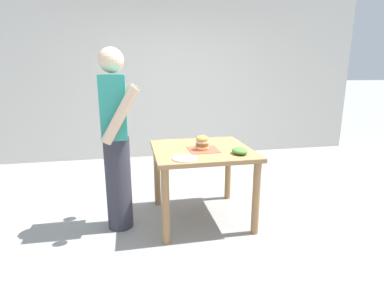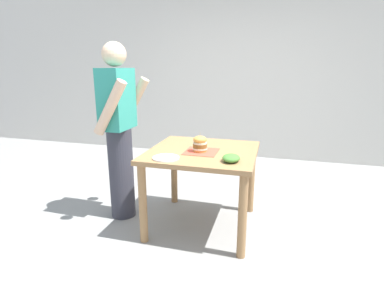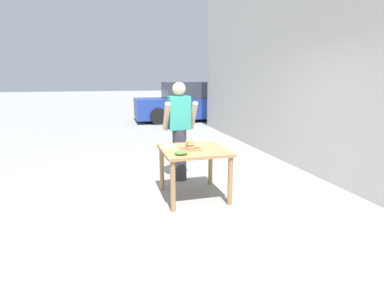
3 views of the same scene
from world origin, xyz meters
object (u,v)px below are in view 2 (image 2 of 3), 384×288
Objects in this scene: pickle_spear at (200,146)px; diner_across_table at (119,130)px; sandwich at (200,144)px; patio_table at (203,163)px; side_salad at (231,158)px; side_plate_with_forks at (166,158)px; parked_car_far_end at (61,86)px.

diner_across_table reaches higher than pickle_spear.
patio_table is at bearing -10.76° from sandwich.
patio_table is 0.16m from pickle_spear.
patio_table is 0.56× the size of diner_across_table.
side_salad is at bearing -123.83° from sandwich.
sandwich reaches higher than side_plate_with_forks.
patio_table is 10.97m from parked_car_far_end.
sandwich reaches higher than pickle_spear.
pickle_spear is 10.90m from parked_car_far_end.
diner_across_table reaches higher than sandwich.
pickle_spear is (0.12, 0.03, -0.06)m from sandwich.
pickle_spear is 0.44m from side_plate_with_forks.
diner_across_table is (0.24, 1.11, 0.11)m from side_salad.
parked_car_far_end is (7.85, 7.71, -0.09)m from sandwich.
sandwich is 0.04× the size of parked_car_far_end.
side_plate_with_forks reaches higher than patio_table.
side_salad is at bearing -135.16° from parked_car_far_end.
diner_across_table reaches higher than patio_table.
side_plate_with_forks is (-0.33, 0.23, 0.13)m from patio_table.
patio_table is 0.21m from sandwich.
pickle_spear is at bearing -26.10° from side_plate_with_forks.
side_salad is 11.36m from parked_car_far_end.
pickle_spear is (0.06, 0.04, 0.14)m from patio_table.
sandwich is 0.14m from pickle_spear.
diner_across_table is (0.31, 0.58, 0.14)m from side_plate_with_forks.
pickle_spear is at bearing 45.44° from side_salad.
pickle_spear is 0.47m from side_salad.
sandwich is 11.00m from parked_car_far_end.
patio_table is 0.42m from side_plate_with_forks.
side_plate_with_forks is (-0.39, 0.19, -0.01)m from pickle_spear.
diner_across_table reaches higher than parked_car_far_end.
sandwich is 0.80× the size of side_plate_with_forks.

